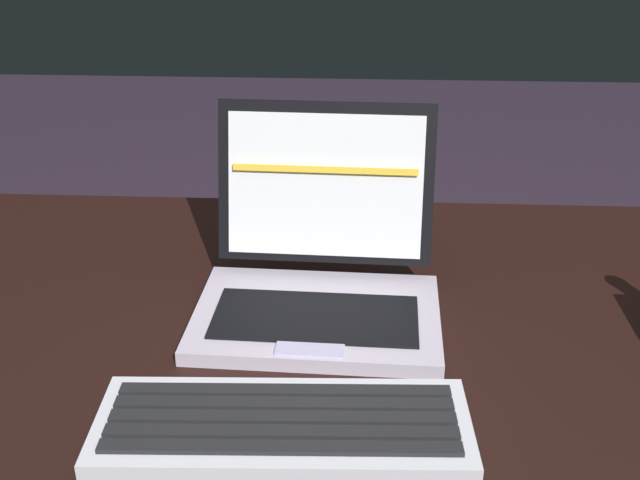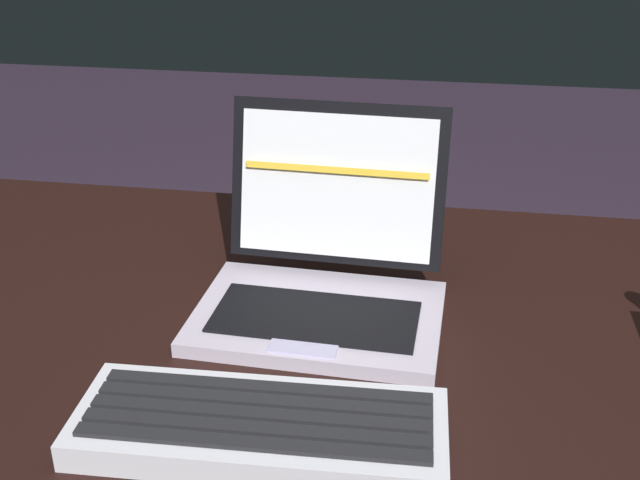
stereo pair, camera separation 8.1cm
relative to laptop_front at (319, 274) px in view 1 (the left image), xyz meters
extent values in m
cube|color=black|center=(0.02, -0.05, -0.06)|extent=(1.52, 0.73, 0.04)
cube|color=#BEB2C5|center=(0.00, -0.03, -0.04)|extent=(0.27, 0.20, 0.02)
cube|color=black|center=(0.00, -0.05, -0.03)|extent=(0.22, 0.11, 0.00)
cube|color=#B1AAD1|center=(0.00, -0.11, -0.03)|extent=(0.07, 0.03, 0.00)
cube|color=black|center=(0.00, 0.08, 0.08)|extent=(0.25, 0.06, 0.18)
cube|color=white|center=(0.00, 0.07, 0.08)|extent=(0.23, 0.05, 0.16)
cube|color=yellow|center=(0.00, 0.07, 0.10)|extent=(0.21, 0.01, 0.01)
cube|color=silver|center=(-0.02, -0.23, -0.03)|extent=(0.33, 0.13, 0.03)
cube|color=black|center=(-0.02, -0.27, -0.02)|extent=(0.30, 0.03, 0.00)
cube|color=black|center=(-0.02, -0.25, -0.02)|extent=(0.30, 0.03, 0.00)
cube|color=black|center=(-0.02, -0.23, -0.02)|extent=(0.30, 0.03, 0.00)
cube|color=black|center=(-0.02, -0.21, -0.02)|extent=(0.30, 0.03, 0.00)
cube|color=black|center=(-0.02, -0.20, -0.02)|extent=(0.30, 0.03, 0.00)
cylinder|color=black|center=(-0.03, 0.21, 0.01)|extent=(0.08, 0.08, 0.10)
torus|color=black|center=(0.02, 0.21, 0.01)|extent=(0.05, 0.01, 0.05)
camera|label=1|loc=(0.04, -0.78, 0.42)|focal=44.30mm
camera|label=2|loc=(0.12, -0.77, 0.42)|focal=44.30mm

